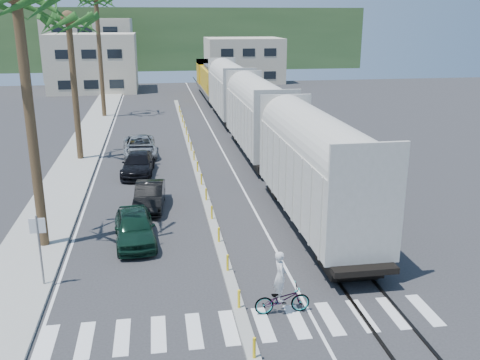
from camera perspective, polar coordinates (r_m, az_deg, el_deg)
name	(u,v)px	position (r m, az deg, el deg)	size (l,w,h in m)	color
ground	(235,297)	(20.78, -0.56, -12.42)	(140.00, 140.00, 0.00)	#28282B
sidewalk	(83,150)	(44.47, -16.42, 3.12)	(3.00, 90.00, 0.15)	gray
rails	(243,137)	(47.64, 0.37, 4.66)	(1.56, 100.00, 0.06)	black
median	(194,161)	(39.28, -4.91, 2.00)	(0.45, 60.00, 0.85)	gray
crosswalk	(243,326)	(19.08, 0.37, -15.32)	(14.00, 2.20, 0.01)	silver
lane_markings	(163,148)	(44.10, -8.20, 3.44)	(9.42, 90.00, 0.01)	silver
freight_train	(245,106)	(46.25, 0.55, 7.91)	(3.00, 60.94, 5.85)	#B2AFA3
palm_trees	(72,8)	(40.97, -17.52, 17.09)	(3.50, 37.20, 13.75)	brown
street_sign	(39,241)	(22.03, -20.65, -6.11)	(0.60, 0.08, 3.00)	slate
buildings	(129,55)	(89.83, -11.78, 12.91)	(38.00, 27.00, 10.00)	#B3A78E
hillside	(164,38)	(118.01, -8.08, 14.78)	(80.00, 20.00, 12.00)	#385628
car_lead	(135,227)	(25.62, -11.18, -4.95)	(2.19, 4.68, 1.55)	black
car_second	(150,196)	(30.03, -9.63, -1.68)	(1.83, 4.43, 1.42)	black
car_third	(138,164)	(36.66, -10.81, 1.69)	(2.39, 5.09, 1.44)	black
car_rear	(140,146)	(41.75, -10.65, 3.58)	(2.72, 5.41, 1.47)	#A1A4A6
cyclist	(282,293)	(19.51, 4.47, -11.95)	(0.83, 2.04, 2.39)	#9EA0A5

